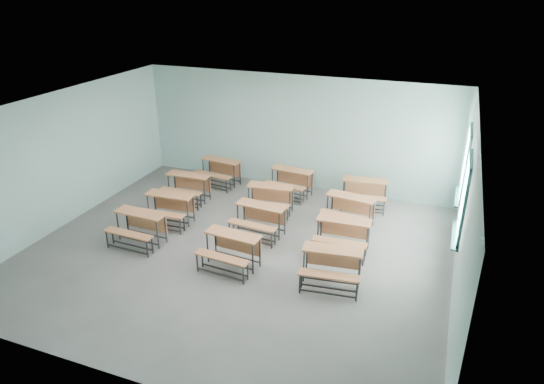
{
  "coord_description": "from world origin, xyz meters",
  "views": [
    {
      "loc": [
        4.03,
        -8.4,
        5.57
      ],
      "look_at": [
        0.36,
        1.2,
        1.0
      ],
      "focal_mm": 32.0,
      "sensor_mm": 36.0,
      "label": 1
    }
  ],
  "objects_px": {
    "desk_unit_r2c2": "(349,207)",
    "desk_unit_r3c1": "(290,179)",
    "desk_unit_r0c2": "(332,262)",
    "desk_unit_r1c0": "(168,205)",
    "desk_unit_r2c0": "(187,184)",
    "desk_unit_r3c0": "(219,168)",
    "desk_unit_r1c1": "(259,216)",
    "desk_unit_r1c2": "(343,231)",
    "desk_unit_r3c2": "(364,189)",
    "desk_unit_r0c0": "(138,224)",
    "desk_unit_r0c1": "(231,246)",
    "desk_unit_r2c1": "(270,196)"
  },
  "relations": [
    {
      "from": "desk_unit_r1c1",
      "to": "desk_unit_r2c2",
      "type": "xyz_separation_m",
      "value": [
        1.85,
        1.23,
        0.0
      ]
    },
    {
      "from": "desk_unit_r3c0",
      "to": "desk_unit_r3c2",
      "type": "height_order",
      "value": "same"
    },
    {
      "from": "desk_unit_r3c2",
      "to": "desk_unit_r2c0",
      "type": "bearing_deg",
      "value": -170.32
    },
    {
      "from": "desk_unit_r0c0",
      "to": "desk_unit_r2c2",
      "type": "relative_size",
      "value": 0.95
    },
    {
      "from": "desk_unit_r0c0",
      "to": "desk_unit_r0c1",
      "type": "height_order",
      "value": "same"
    },
    {
      "from": "desk_unit_r3c0",
      "to": "desk_unit_r3c1",
      "type": "distance_m",
      "value": 2.18
    },
    {
      "from": "desk_unit_r1c2",
      "to": "desk_unit_r2c0",
      "type": "bearing_deg",
      "value": 163.43
    },
    {
      "from": "desk_unit_r1c2",
      "to": "desk_unit_r2c2",
      "type": "distance_m",
      "value": 1.28
    },
    {
      "from": "desk_unit_r1c0",
      "to": "desk_unit_r3c0",
      "type": "distance_m",
      "value": 2.65
    },
    {
      "from": "desk_unit_r1c2",
      "to": "desk_unit_r0c1",
      "type": "bearing_deg",
      "value": -147.02
    },
    {
      "from": "desk_unit_r1c1",
      "to": "desk_unit_r3c1",
      "type": "height_order",
      "value": "same"
    },
    {
      "from": "desk_unit_r1c2",
      "to": "desk_unit_r2c2",
      "type": "bearing_deg",
      "value": 93.74
    },
    {
      "from": "desk_unit_r2c1",
      "to": "desk_unit_r3c1",
      "type": "xyz_separation_m",
      "value": [
        0.12,
        1.28,
        0.0
      ]
    },
    {
      "from": "desk_unit_r3c2",
      "to": "desk_unit_r0c2",
      "type": "bearing_deg",
      "value": -95.45
    },
    {
      "from": "desk_unit_r1c2",
      "to": "desk_unit_r3c2",
      "type": "height_order",
      "value": "same"
    },
    {
      "from": "desk_unit_r1c0",
      "to": "desk_unit_r2c2",
      "type": "height_order",
      "value": "same"
    },
    {
      "from": "desk_unit_r1c2",
      "to": "desk_unit_r0c2",
      "type": "bearing_deg",
      "value": -88.75
    },
    {
      "from": "desk_unit_r1c1",
      "to": "desk_unit_r2c2",
      "type": "bearing_deg",
      "value": 38.01
    },
    {
      "from": "desk_unit_r0c1",
      "to": "desk_unit_r1c2",
      "type": "height_order",
      "value": "same"
    },
    {
      "from": "desk_unit_r0c1",
      "to": "desk_unit_r3c0",
      "type": "bearing_deg",
      "value": 124.3
    },
    {
      "from": "desk_unit_r2c1",
      "to": "desk_unit_r1c1",
      "type": "bearing_deg",
      "value": -87.23
    },
    {
      "from": "desk_unit_r1c2",
      "to": "desk_unit_r2c2",
      "type": "relative_size",
      "value": 0.95
    },
    {
      "from": "desk_unit_r2c1",
      "to": "desk_unit_r0c1",
      "type": "bearing_deg",
      "value": -92.7
    },
    {
      "from": "desk_unit_r0c2",
      "to": "desk_unit_r2c2",
      "type": "bearing_deg",
      "value": 88.26
    },
    {
      "from": "desk_unit_r1c0",
      "to": "desk_unit_r3c0",
      "type": "height_order",
      "value": "same"
    },
    {
      "from": "desk_unit_r1c2",
      "to": "desk_unit_r3c0",
      "type": "distance_m",
      "value": 4.89
    },
    {
      "from": "desk_unit_r0c0",
      "to": "desk_unit_r0c2",
      "type": "xyz_separation_m",
      "value": [
        4.48,
        -0.01,
        0.0
      ]
    },
    {
      "from": "desk_unit_r2c2",
      "to": "desk_unit_r0c0",
      "type": "bearing_deg",
      "value": -141.27
    },
    {
      "from": "desk_unit_r0c1",
      "to": "desk_unit_r2c2",
      "type": "height_order",
      "value": "same"
    },
    {
      "from": "desk_unit_r3c0",
      "to": "desk_unit_r1c2",
      "type": "bearing_deg",
      "value": -22.82
    },
    {
      "from": "desk_unit_r3c2",
      "to": "desk_unit_r3c0",
      "type": "bearing_deg",
      "value": 173.16
    },
    {
      "from": "desk_unit_r2c0",
      "to": "desk_unit_r2c1",
      "type": "relative_size",
      "value": 0.95
    },
    {
      "from": "desk_unit_r1c0",
      "to": "desk_unit_r0c1",
      "type": "bearing_deg",
      "value": -32.17
    },
    {
      "from": "desk_unit_r2c0",
      "to": "desk_unit_r2c2",
      "type": "bearing_deg",
      "value": 1.13
    },
    {
      "from": "desk_unit_r0c0",
      "to": "desk_unit_r1c1",
      "type": "distance_m",
      "value": 2.74
    },
    {
      "from": "desk_unit_r0c0",
      "to": "desk_unit_r1c2",
      "type": "relative_size",
      "value": 0.99
    },
    {
      "from": "desk_unit_r0c2",
      "to": "desk_unit_r1c2",
      "type": "distance_m",
      "value": 1.31
    },
    {
      "from": "desk_unit_r2c0",
      "to": "desk_unit_r3c1",
      "type": "xyz_separation_m",
      "value": [
        2.48,
        1.34,
        0.0
      ]
    },
    {
      "from": "desk_unit_r1c0",
      "to": "desk_unit_r2c2",
      "type": "relative_size",
      "value": 0.96
    },
    {
      "from": "desk_unit_r0c2",
      "to": "desk_unit_r3c0",
      "type": "distance_m",
      "value": 5.73
    },
    {
      "from": "desk_unit_r2c2",
      "to": "desk_unit_r1c0",
      "type": "bearing_deg",
      "value": -152.97
    },
    {
      "from": "desk_unit_r1c1",
      "to": "desk_unit_r3c0",
      "type": "height_order",
      "value": "same"
    },
    {
      "from": "desk_unit_r0c1",
      "to": "desk_unit_r0c2",
      "type": "bearing_deg",
      "value": 8.62
    },
    {
      "from": "desk_unit_r0c0",
      "to": "desk_unit_r2c1",
      "type": "height_order",
      "value": "same"
    },
    {
      "from": "desk_unit_r3c0",
      "to": "desk_unit_r0c2",
      "type": "bearing_deg",
      "value": -33.71
    },
    {
      "from": "desk_unit_r2c0",
      "to": "desk_unit_r2c1",
      "type": "height_order",
      "value": "same"
    },
    {
      "from": "desk_unit_r1c2",
      "to": "desk_unit_r3c1",
      "type": "distance_m",
      "value": 3.2
    },
    {
      "from": "desk_unit_r1c0",
      "to": "desk_unit_r2c0",
      "type": "xyz_separation_m",
      "value": [
        -0.24,
        1.3,
        0.0
      ]
    },
    {
      "from": "desk_unit_r2c2",
      "to": "desk_unit_r3c1",
      "type": "distance_m",
      "value": 2.24
    },
    {
      "from": "desk_unit_r1c0",
      "to": "desk_unit_r2c0",
      "type": "bearing_deg",
      "value": 97.11
    }
  ]
}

